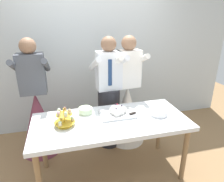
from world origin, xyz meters
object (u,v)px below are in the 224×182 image
Objects in this scene: round_cake at (85,111)px; person_guest at (38,115)px; cupcake_stand at (64,118)px; person_bride at (127,107)px; plate_stack at (159,113)px; dessert_table at (111,125)px; main_cake_tray at (117,112)px; person_groom at (109,100)px.

round_cake is 0.83m from person_guest.
cupcake_stand is 0.14× the size of person_bride.
plate_stack is at bearing -1.69° from cupcake_stand.
round_cake is at bearing -147.51° from person_bride.
person_guest reaches higher than dessert_table.
round_cake reaches higher than dessert_table.
cupcake_stand is 0.96× the size of round_cake.
person_bride is (0.32, 0.56, -0.23)m from main_cake_tray.
person_groom is 0.34m from person_bride.
cupcake_stand is 0.34m from round_cake.
cupcake_stand reaches higher than round_cake.
person_guest reaches higher than round_cake.
plate_stack is 0.89m from round_cake.
person_bride is at bearing -2.56° from person_guest.
cupcake_stand is 1.12× the size of plate_stack.
cupcake_stand is (-0.52, 0.01, 0.16)m from dessert_table.
cupcake_stand is at bearing -136.11° from person_groom.
person_groom is (0.13, 0.63, 0.05)m from dessert_table.
person_guest is (-1.31, 0.06, 0.00)m from person_bride.
person_groom reaches higher than plate_stack.
plate_stack is 0.85× the size of round_cake.
dessert_table is 8.80× the size of plate_stack.
dessert_table is 0.80m from person_bride.
person_groom is at bearing 87.43° from main_cake_tray.
dessert_table is 4.18× the size of main_cake_tray.
round_cake is 0.14× the size of person_groom.
person_groom reaches higher than main_cake_tray.
main_cake_tray is 0.69m from person_bride.
person_guest is at bearing 177.44° from person_bride.
person_guest is at bearing 140.81° from dessert_table.
dessert_table is 0.65m from person_groom.
cupcake_stand reaches higher than main_cake_tray.
round_cake is (0.26, 0.22, -0.05)m from cupcake_stand.
person_groom is at bearing -173.83° from person_bride.
dessert_table is at bearing -39.19° from person_guest.
person_bride is (0.95, 0.66, -0.28)m from cupcake_stand.
person_guest is at bearing 148.06° from main_cake_tray.
main_cake_tray is at bearing 44.65° from dessert_table.
main_cake_tray is 0.53m from person_groom.
cupcake_stand is at bearing -145.18° from person_bride.
plate_stack is at bearing -26.92° from person_guest.
person_bride reaches higher than dessert_table.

